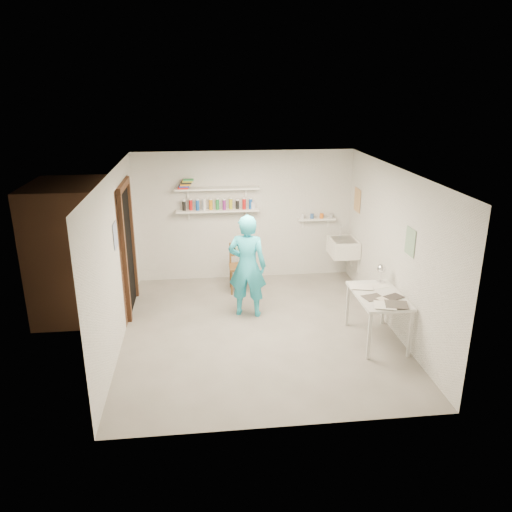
{
  "coord_description": "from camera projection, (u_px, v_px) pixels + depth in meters",
  "views": [
    {
      "loc": [
        -0.82,
        -6.69,
        3.52
      ],
      "look_at": [
        0.0,
        0.4,
        1.05
      ],
      "focal_mm": 35.0,
      "sensor_mm": 36.0,
      "label": 1
    }
  ],
  "objects": [
    {
      "name": "door_jamb_far",
      "position": [
        133.0,
        241.0,
        8.44
      ],
      "size": [
        0.06,
        0.1,
        2.0
      ],
      "primitive_type": "cube",
      "color": "brown",
      "rests_on": "ground"
    },
    {
      "name": "floor",
      "position": [
        259.0,
        331.0,
        7.52
      ],
      "size": [
        4.0,
        4.5,
        0.02
      ],
      "primitive_type": "cube",
      "color": "slate",
      "rests_on": "ground"
    },
    {
      "name": "door_jamb_near",
      "position": [
        125.0,
        261.0,
        7.5
      ],
      "size": [
        0.06,
        0.1,
        2.0
      ],
      "primitive_type": "cube",
      "color": "brown",
      "rests_on": "ground"
    },
    {
      "name": "poster_left",
      "position": [
        115.0,
        235.0,
        6.85
      ],
      "size": [
        0.01,
        0.28,
        0.36
      ],
      "primitive_type": "cube",
      "color": "#334C7F",
      "rests_on": "wall_left"
    },
    {
      "name": "spray_cans",
      "position": [
        218.0,
        205.0,
        8.99
      ],
      "size": [
        1.34,
        0.06,
        0.17
      ],
      "color": "black",
      "rests_on": "shelf_lower"
    },
    {
      "name": "ledge_pots",
      "position": [
        317.0,
        216.0,
        9.32
      ],
      "size": [
        0.48,
        0.07,
        0.09
      ],
      "color": "silver",
      "rests_on": "ledge_shelf"
    },
    {
      "name": "wall_front",
      "position": [
        286.0,
        328.0,
        5.01
      ],
      "size": [
        4.0,
        0.02,
        2.4
      ],
      "primitive_type": "cube",
      "color": "silver",
      "rests_on": "ground"
    },
    {
      "name": "wall_right",
      "position": [
        394.0,
        250.0,
        7.35
      ],
      "size": [
        0.02,
        4.5,
        2.4
      ],
      "primitive_type": "cube",
      "color": "silver",
      "rests_on": "ground"
    },
    {
      "name": "poster_right_b",
      "position": [
        410.0,
        242.0,
        6.73
      ],
      "size": [
        0.01,
        0.3,
        0.38
      ],
      "primitive_type": "cube",
      "color": "#3F724C",
      "rests_on": "wall_right"
    },
    {
      "name": "wall_clock",
      "position": [
        242.0,
        245.0,
        7.89
      ],
      "size": [
        0.3,
        0.11,
        0.3
      ],
      "primitive_type": "cylinder",
      "rotation": [
        1.57,
        0.0,
        -0.25
      ],
      "color": "beige",
      "rests_on": "man"
    },
    {
      "name": "man",
      "position": [
        247.0,
        266.0,
        7.78
      ],
      "size": [
        0.68,
        0.53,
        1.65
      ],
      "primitive_type": "imported",
      "rotation": [
        0.0,
        0.0,
        2.89
      ],
      "color": "#2ABAD6",
      "rests_on": "ground"
    },
    {
      "name": "shelf_lower",
      "position": [
        218.0,
        210.0,
        9.02
      ],
      "size": [
        1.5,
        0.22,
        0.03
      ],
      "primitive_type": "cube",
      "color": "white",
      "rests_on": "wall_back"
    },
    {
      "name": "work_table",
      "position": [
        377.0,
        318.0,
        7.12
      ],
      "size": [
        0.65,
        1.08,
        0.72
      ],
      "primitive_type": "cube",
      "color": "silver",
      "rests_on": "ground"
    },
    {
      "name": "poster_right_a",
      "position": [
        357.0,
        200.0,
        8.92
      ],
      "size": [
        0.01,
        0.34,
        0.42
      ],
      "primitive_type": "cube",
      "color": "#995933",
      "rests_on": "wall_right"
    },
    {
      "name": "wooden_chair",
      "position": [
        241.0,
        267.0,
        8.82
      ],
      "size": [
        0.43,
        0.41,
        0.9
      ],
      "primitive_type": "cube",
      "rotation": [
        0.0,
        0.0,
        -0.02
      ],
      "color": "brown",
      "rests_on": "ground"
    },
    {
      "name": "desk_lamp",
      "position": [
        382.0,
        268.0,
        7.36
      ],
      "size": [
        0.14,
        0.14,
        0.14
      ],
      "primitive_type": "sphere",
      "color": "silver",
      "rests_on": "work_table"
    },
    {
      "name": "ledge_shelf",
      "position": [
        317.0,
        219.0,
        9.34
      ],
      "size": [
        0.7,
        0.14,
        0.03
      ],
      "primitive_type": "cube",
      "color": "white",
      "rests_on": "wall_back"
    },
    {
      "name": "door_lintel",
      "position": [
        123.0,
        185.0,
        7.62
      ],
      "size": [
        0.06,
        1.05,
        0.1
      ],
      "primitive_type": "cube",
      "color": "brown",
      "rests_on": "wall_left"
    },
    {
      "name": "papers",
      "position": [
        379.0,
        293.0,
        7.0
      ],
      "size": [
        0.3,
        0.22,
        0.03
      ],
      "color": "silver",
      "rests_on": "work_table"
    },
    {
      "name": "wall_left",
      "position": [
        115.0,
        261.0,
        6.91
      ],
      "size": [
        0.02,
        4.5,
        2.4
      ],
      "primitive_type": "cube",
      "color": "silver",
      "rests_on": "ground"
    },
    {
      "name": "shelf_upper",
      "position": [
        217.0,
        189.0,
        8.89
      ],
      "size": [
        1.5,
        0.22,
        0.03
      ],
      "primitive_type": "cube",
      "color": "white",
      "rests_on": "wall_back"
    },
    {
      "name": "doorway_recess",
      "position": [
        128.0,
        250.0,
        7.96
      ],
      "size": [
        0.02,
        0.9,
        2.0
      ],
      "primitive_type": "cube",
      "color": "black",
      "rests_on": "wall_left"
    },
    {
      "name": "corridor_box",
      "position": [
        82.0,
        249.0,
        7.87
      ],
      "size": [
        1.4,
        1.5,
        2.1
      ],
      "primitive_type": "cube",
      "color": "brown",
      "rests_on": "ground"
    },
    {
      "name": "book_stack",
      "position": [
        186.0,
        184.0,
        8.8
      ],
      "size": [
        0.28,
        0.14,
        0.17
      ],
      "color": "red",
      "rests_on": "shelf_upper"
    },
    {
      "name": "wall_back",
      "position": [
        245.0,
        216.0,
        9.25
      ],
      "size": [
        4.0,
        0.02,
        2.4
      ],
      "primitive_type": "cube",
      "color": "silver",
      "rests_on": "ground"
    },
    {
      "name": "ceiling",
      "position": [
        259.0,
        171.0,
        6.73
      ],
      "size": [
        4.0,
        4.5,
        0.02
      ],
      "primitive_type": "cube",
      "color": "silver",
      "rests_on": "wall_back"
    },
    {
      "name": "belfast_sink",
      "position": [
        343.0,
        247.0,
        9.08
      ],
      "size": [
        0.48,
        0.6,
        0.3
      ],
      "primitive_type": "cube",
      "color": "white",
      "rests_on": "wall_right"
    }
  ]
}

